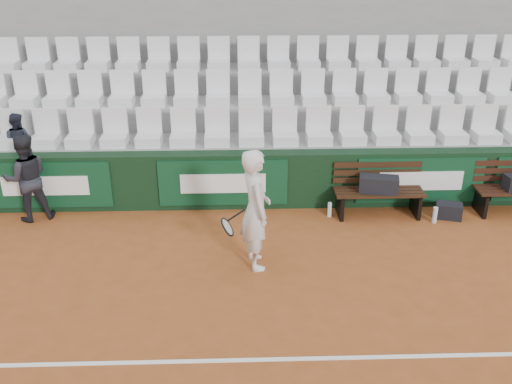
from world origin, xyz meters
name	(u,v)px	position (x,y,z in m)	size (l,w,h in m)	color
ground	(235,361)	(0.00, 0.00, 0.00)	(80.00, 80.00, 0.00)	#954B21
court_baseline	(235,360)	(0.00, 0.00, 0.00)	(18.00, 0.06, 0.01)	white
back_barrier	(239,180)	(0.07, 3.99, 0.50)	(18.00, 0.34, 1.00)	black
grandstand_tier_front	(235,166)	(0.00, 4.62, 0.50)	(18.00, 0.95, 1.00)	gray
grandstand_tier_mid	(235,138)	(0.00, 5.58, 0.72)	(18.00, 0.95, 1.45)	#959592
grandstand_tier_back	(235,112)	(0.00, 6.53, 0.95)	(18.00, 0.95, 1.90)	gray
grandstand_rear_wall	(234,47)	(0.00, 7.15, 2.20)	(18.00, 0.30, 4.40)	gray
seat_row_front	(234,127)	(0.00, 4.45, 1.31)	(11.90, 0.44, 0.63)	silver
seat_row_mid	(234,88)	(0.00, 5.40, 1.77)	(11.90, 0.44, 0.63)	white
seat_row_back	(234,54)	(0.00, 6.35, 2.21)	(11.90, 0.44, 0.63)	silver
bench_left	(378,203)	(2.43, 3.57, 0.23)	(1.50, 0.56, 0.45)	black
sports_bag_left	(379,184)	(2.40, 3.54, 0.59)	(0.64, 0.28, 0.28)	black
sports_bag_ground	(449,211)	(3.61, 3.43, 0.13)	(0.43, 0.26, 0.26)	black
water_bottle_near	(330,210)	(1.61, 3.54, 0.13)	(0.07, 0.07, 0.25)	silver
water_bottle_far	(435,215)	(3.32, 3.26, 0.14)	(0.08, 0.08, 0.28)	silver
tennis_player	(255,210)	(0.30, 2.05, 0.89)	(0.77, 0.72, 1.78)	silver
ball_kid	(27,178)	(-3.41, 3.62, 0.75)	(0.73, 0.57, 1.49)	#202129
spectator_c	(14,117)	(-3.79, 4.50, 1.52)	(0.50, 0.39, 1.04)	black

